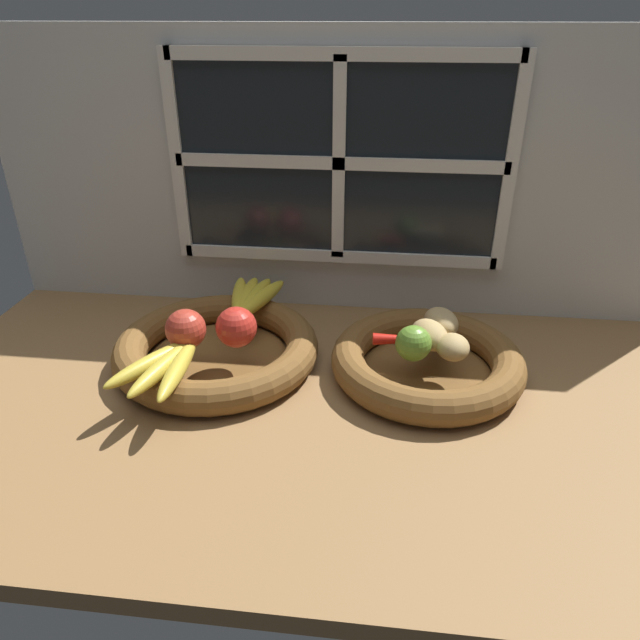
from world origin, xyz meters
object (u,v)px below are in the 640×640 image
(fruit_bowl_left, at_px, (217,349))
(potato_small, at_px, (453,348))
(lime_near, at_px, (413,343))
(banana_bunch_front, at_px, (165,365))
(fruit_bowl_right, at_px, (427,362))
(apple_red_front, at_px, (186,329))
(potato_back, at_px, (441,322))
(banana_bunch_back, at_px, (250,298))
(chili_pepper, at_px, (416,340))
(apple_red_right, at_px, (237,326))
(potato_large, at_px, (430,335))

(fruit_bowl_left, distance_m, potato_small, 0.42)
(fruit_bowl_left, relative_size, lime_near, 6.17)
(lime_near, bearing_deg, banana_bunch_front, -167.75)
(fruit_bowl_right, xyz_separation_m, apple_red_front, (-0.41, -0.05, 0.07))
(fruit_bowl_right, height_order, potato_back, potato_back)
(potato_small, relative_size, potato_back, 0.79)
(banana_bunch_back, relative_size, potato_small, 3.05)
(fruit_bowl_left, bearing_deg, lime_near, -7.16)
(potato_back, xyz_separation_m, chili_pepper, (-0.04, -0.05, -0.01))
(apple_red_right, bearing_deg, fruit_bowl_right, 5.25)
(potato_large, bearing_deg, apple_red_right, -174.75)
(banana_bunch_front, distance_m, potato_large, 0.44)
(apple_red_right, height_order, potato_large, apple_red_right)
(potato_back, relative_size, lime_near, 1.32)
(banana_bunch_back, distance_m, chili_pepper, 0.34)
(fruit_bowl_left, height_order, fruit_bowl_right, same)
(apple_red_right, relative_size, banana_bunch_back, 0.37)
(potato_large, bearing_deg, fruit_bowl_left, 180.00)
(apple_red_right, xyz_separation_m, apple_red_front, (-0.08, -0.02, -0.00))
(fruit_bowl_right, xyz_separation_m, banana_bunch_back, (-0.34, 0.12, 0.05))
(apple_red_right, bearing_deg, potato_back, 12.80)
(banana_bunch_front, bearing_deg, potato_large, 17.01)
(fruit_bowl_right, bearing_deg, fruit_bowl_left, -180.00)
(potato_small, distance_m, lime_near, 0.07)
(fruit_bowl_right, bearing_deg, banana_bunch_back, 160.19)
(apple_red_front, bearing_deg, potato_small, 1.62)
(apple_red_right, bearing_deg, potato_large, 5.25)
(fruit_bowl_right, height_order, banana_bunch_back, banana_bunch_back)
(banana_bunch_back, distance_m, potato_large, 0.36)
(potato_small, bearing_deg, lime_near, -173.33)
(fruit_bowl_right, relative_size, chili_pepper, 2.27)
(apple_red_front, bearing_deg, chili_pepper, 7.49)
(fruit_bowl_right, height_order, chili_pepper, chili_pepper)
(banana_bunch_front, bearing_deg, banana_bunch_back, 72.20)
(potato_large, bearing_deg, banana_bunch_back, 160.19)
(chili_pepper, bearing_deg, banana_bunch_front, -166.41)
(fruit_bowl_left, relative_size, banana_bunch_back, 1.95)
(apple_red_front, bearing_deg, fruit_bowl_left, 54.03)
(banana_bunch_front, height_order, potato_small, potato_small)
(chili_pepper, bearing_deg, potato_small, -38.17)
(apple_red_right, xyz_separation_m, potato_large, (0.33, 0.03, -0.01))
(apple_red_front, relative_size, banana_bunch_back, 0.37)
(banana_bunch_back, xyz_separation_m, lime_near, (0.31, -0.17, 0.02))
(lime_near, relative_size, chili_pepper, 0.40)
(potato_large, distance_m, potato_back, 0.05)
(fruit_bowl_left, bearing_deg, potato_small, -4.99)
(banana_bunch_front, relative_size, potato_small, 3.11)
(fruit_bowl_left, xyz_separation_m, chili_pepper, (0.35, 0.00, 0.04))
(fruit_bowl_left, bearing_deg, potato_large, -0.00)
(potato_large, distance_m, lime_near, 0.05)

